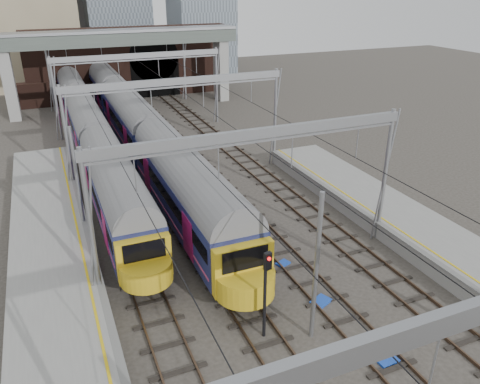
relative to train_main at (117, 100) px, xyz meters
name	(u,v)px	position (x,y,z in m)	size (l,w,h in m)	color
ground	(336,367)	(2.00, -39.72, -2.63)	(160.00, 160.00, 0.00)	#38332D
tracks	(212,213)	(2.00, -24.72, -2.61)	(14.40, 80.00, 0.22)	#4C3828
overhead_line	(180,97)	(2.00, -18.24, 3.94)	(16.80, 80.00, 8.00)	gray
retaining_wall	(126,64)	(3.40, 12.21, 1.71)	(28.00, 2.75, 9.00)	#321C16
overbridge	(121,47)	(2.00, 6.28, 4.64)	(28.00, 3.00, 9.25)	gray
train_main	(117,100)	(0.00, 0.00, 0.00)	(3.03, 69.95, 5.13)	black
train_second	(87,125)	(-4.00, -8.44, -0.18)	(2.74, 47.49, 4.73)	black
signal_near_centre	(266,284)	(0.07, -36.97, 0.18)	(0.34, 0.45, 4.39)	black
equip_cover_a	(283,263)	(3.53, -32.12, -2.58)	(0.75, 0.53, 0.09)	#1843BA
equip_cover_b	(321,301)	(3.66, -35.86, -2.57)	(0.97, 0.68, 0.11)	#1843BA
equip_cover_c	(387,360)	(4.11, -40.24, -2.57)	(0.88, 0.62, 0.10)	#1843BA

